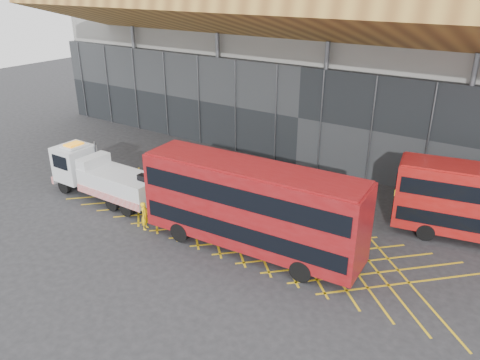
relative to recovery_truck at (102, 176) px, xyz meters
The scene contains 6 objects.
ground_plane 6.68m from the recovery_truck, 16.93° to the left, with size 120.00×120.00×0.00m, color #262628.
road_markings 11.27m from the recovery_truck, ahead, with size 26.36×7.16×0.01m.
construction_building 23.03m from the recovery_truck, 68.20° to the left, with size 55.00×23.97×18.00m.
recovery_truck is the anchor object (origin of this frame).
bus_towed 12.21m from the recovery_truck, ahead, with size 12.83×3.66×5.16m.
worker 5.74m from the recovery_truck, 15.77° to the right, with size 0.66×0.43×1.80m, color yellow.
Camera 1 is at (18.24, -21.20, 14.36)m, focal length 35.00 mm.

